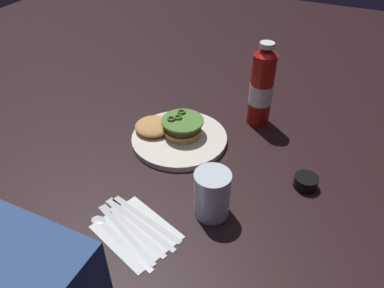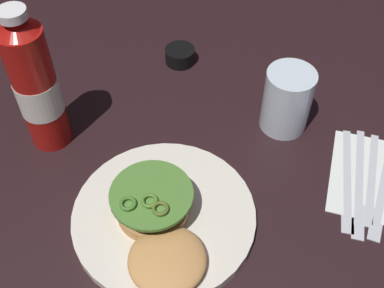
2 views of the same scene
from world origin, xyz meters
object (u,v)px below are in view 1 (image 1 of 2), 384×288
Objects in this scene: table_knife at (135,219)px; fork_utensil at (131,226)px; burger_sandwich at (172,126)px; spoon_utensil at (113,233)px; dinner_plate at (179,139)px; water_glass at (212,194)px; steak_knife at (122,228)px; butter_knife at (141,215)px; ketchup_bottle at (261,88)px; condiment_cup at (306,182)px; napkin at (136,232)px.

fork_utensil is at bearing 95.30° from table_knife.
spoon_utensil is (-0.05, 0.35, -0.03)m from burger_sandwich.
dinner_plate reaches higher than table_knife.
water_glass is 0.20m from steak_knife.
butter_knife is at bearing -109.36° from steak_knife.
fork_utensil is at bearing 102.23° from burger_sandwich.
fork_utensil is at bearing -132.84° from steak_knife.
dinner_plate is 0.33m from steak_knife.
ketchup_bottle is at bearing -104.77° from table_knife.
condiment_cup is at bearing -137.49° from steak_knife.
dinner_plate is at bearing -82.33° from fork_utensil.
burger_sandwich is 0.30m from water_glass.
dinner_plate is 0.27m from water_glass.
table_knife is 1.10× the size of spoon_utensil.
water_glass reaches higher than steak_knife.
dinner_plate is 0.04m from burger_sandwich.
butter_knife is (0.30, 0.25, -0.01)m from condiment_cup.
spoon_utensil is at bearing 67.46° from table_knife.
burger_sandwich is 0.36m from spoon_utensil.
water_glass is 0.56× the size of butter_knife.
napkin is at bearing -147.89° from spoon_utensil.
napkin is 0.80× the size of table_knife.
dinner_plate is 4.65× the size of condiment_cup.
napkin is (0.29, 0.29, -0.01)m from condiment_cup.
ketchup_bottle is 0.51m from table_knife.
ketchup_bottle is 4.35× the size of condiment_cup.
steak_knife is (-0.03, 0.33, -0.00)m from dinner_plate.
steak_knife is at bearing 75.03° from ketchup_bottle.
spoon_utensil is (0.33, 0.31, -0.01)m from condiment_cup.
condiment_cup is at bearing -136.68° from spoon_utensil.
table_knife is (0.14, 0.09, -0.05)m from water_glass.
butter_knife is (-0.07, 0.29, -0.03)m from burger_sandwich.
water_glass reaches higher than condiment_cup.
dinner_plate is 0.30m from table_knife.
steak_knife is (0.02, 0.05, -0.00)m from butter_knife.
burger_sandwich is 0.33m from fork_utensil.
butter_knife is at bearing 104.61° from burger_sandwich.
butter_knife is 1.11× the size of fork_utensil.
burger_sandwich is 0.78× the size of ketchup_bottle.
butter_knife is 0.07m from spoon_utensil.
table_knife is at bearing 102.66° from burger_sandwich.
ketchup_bottle is 2.22× the size of water_glass.
napkin is at bearing 44.79° from water_glass.
condiment_cup is at bearing 130.34° from ketchup_bottle.
water_glass is at bearing -135.21° from napkin.
dinner_plate is 0.33m from napkin.
napkin is at bearing 100.57° from dinner_plate.
dinner_plate is 1.37× the size of burger_sandwich.
ketchup_bottle is at bearing -104.97° from steak_knife.
burger_sandwich reaches higher than dinner_plate.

